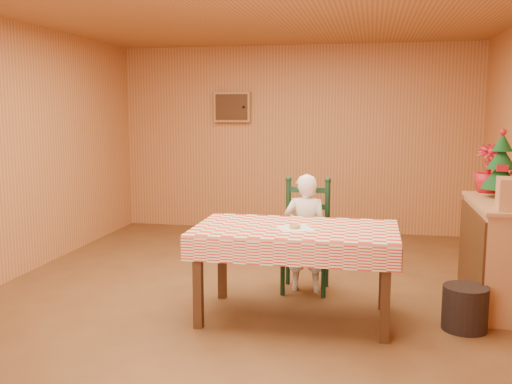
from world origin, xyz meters
The scene contains 11 objects.
ground centered at (0.00, 0.00, 0.00)m, with size 6.00×6.00×0.00m, color brown.
cabin_walls centered at (0.00, 0.53, 1.83)m, with size 5.10×6.05×2.65m.
dining_table centered at (0.47, -0.47, 0.69)m, with size 1.66×0.96×0.77m.
ladder_chair centered at (0.47, 0.32, 0.50)m, with size 0.44×0.40×1.08m.
seated_child centered at (0.47, 0.26, 0.56)m, with size 0.41×0.27×1.12m, color white.
napkin centered at (0.47, -0.52, 0.77)m, with size 0.26×0.26×0.00m, color white.
donut centered at (0.47, -0.52, 0.79)m, with size 0.09×0.09×0.03m, color #CD9549.
shelf_unit centered at (2.19, 0.20, 0.47)m, with size 0.54×1.24×0.93m.
christmas_tree centered at (2.20, 0.45, 1.21)m, with size 0.34×0.34×0.62m.
flower_arrangement centered at (2.15, 0.75, 1.16)m, with size 0.26×0.26×0.46m, color #AA0F1C.
storage_bin centered at (1.81, -0.46, 0.17)m, with size 0.35×0.35×0.35m, color black.
Camera 1 is at (1.05, -4.99, 1.72)m, focal length 40.00 mm.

